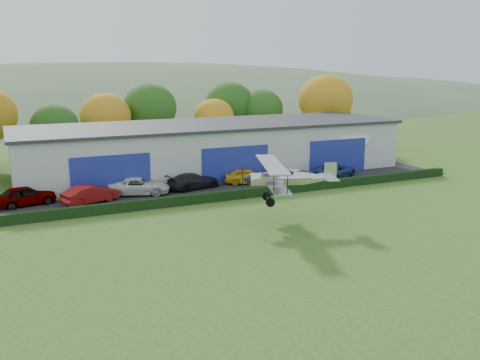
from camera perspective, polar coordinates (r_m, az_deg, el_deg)
name	(u,v)px	position (r m, az deg, el deg)	size (l,w,h in m)	color
ground	(314,268)	(30.16, 8.09, -9.55)	(300.00, 300.00, 0.00)	#2F561B
apron	(220,187)	(49.34, -2.16, -0.72)	(48.00, 9.00, 0.05)	black
hedge	(242,194)	(44.98, 0.19, -1.52)	(46.00, 0.60, 0.80)	black
hangar	(213,148)	(55.93, -3.03, 3.57)	(40.60, 12.60, 5.30)	#B2B7BC
tree_belt	(144,112)	(66.29, -10.52, 7.33)	(75.70, 13.22, 10.12)	#3D2614
distant_hills	(45,149)	(165.56, -20.63, 3.16)	(430.00, 196.00, 56.00)	#4C6642
car_0	(25,196)	(45.91, -22.50, -1.60)	(1.92, 4.77, 1.62)	gray
car_1	(90,194)	(44.86, -16.12, -1.49)	(1.64, 4.71, 1.55)	maroon
car_2	(139,186)	(46.91, -11.02, -0.66)	(2.49, 5.39, 1.50)	silver
car_3	(193,181)	(48.42, -5.14, -0.09)	(2.06, 5.07, 1.47)	black
car_4	(247,176)	(50.29, 0.76, 0.43)	(1.74, 4.33, 1.48)	gold
car_5	(297,175)	(51.42, 6.27, 0.54)	(1.42, 4.07, 1.34)	silver
car_6	(335,171)	(53.73, 10.40, 1.00)	(2.44, 5.30, 1.47)	navy
biplane	(285,177)	(37.28, 5.00, 0.28)	(6.90, 7.78, 2.93)	silver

